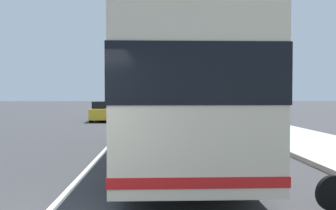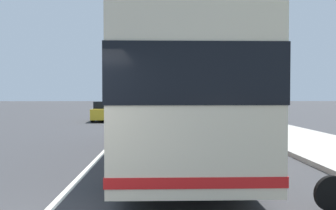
# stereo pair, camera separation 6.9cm
# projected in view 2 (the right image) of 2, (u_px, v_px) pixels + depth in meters

# --- Properties ---
(sidewalk_curb) EXTENTS (110.00, 3.60, 0.14)m
(sidewalk_curb) POSITION_uv_depth(u_px,v_px,m) (308.00, 141.00, 13.82)
(sidewalk_curb) COLOR #B2ADA3
(sidewalk_curb) RESTS_ON ground
(lane_divider_line) EXTENTS (110.00, 0.16, 0.01)m
(lane_divider_line) POSITION_uv_depth(u_px,v_px,m) (112.00, 144.00, 13.60)
(lane_divider_line) COLOR silver
(lane_divider_line) RESTS_ON ground
(coach_bus) EXTENTS (11.32, 2.70, 3.18)m
(coach_bus) POSITION_uv_depth(u_px,v_px,m) (176.00, 97.00, 10.67)
(coach_bus) COLOR beige
(coach_bus) RESTS_ON ground
(car_side_street) EXTENTS (4.52, 1.93, 1.40)m
(car_side_street) POSITION_uv_depth(u_px,v_px,m) (178.00, 113.00, 23.98)
(car_side_street) COLOR gray
(car_side_street) RESTS_ON ground
(car_far_distant) EXTENTS (3.96, 2.00, 1.40)m
(car_far_distant) POSITION_uv_depth(u_px,v_px,m) (108.00, 112.00, 25.67)
(car_far_distant) COLOR gold
(car_far_distant) RESTS_ON ground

